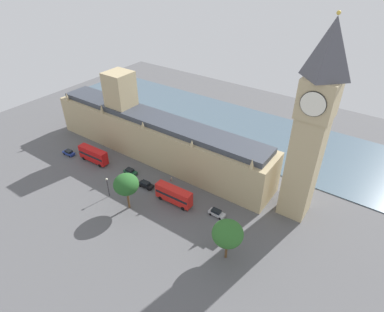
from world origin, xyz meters
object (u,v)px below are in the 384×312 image
at_px(clock_tower, 312,126).
at_px(car_dark_green_opposite_hall, 130,172).
at_px(plane_tree_corner, 228,234).
at_px(double_decker_bus_leading, 174,195).
at_px(double_decker_bus_far_end, 93,155).
at_px(parliament_building, 153,134).
at_px(street_lamp_by_river_gate, 107,184).
at_px(pedestrian_kerbside, 172,180).
at_px(plane_tree_near_tower, 126,184).
at_px(car_black_under_trees, 146,184).
at_px(car_blue_trailing, 69,153).
at_px(car_silver_midblock, 217,213).

height_order(clock_tower, car_dark_green_opposite_hall, clock_tower).
bearing_deg(clock_tower, plane_tree_corner, -16.21).
relative_size(double_decker_bus_leading, plane_tree_corner, 1.04).
height_order(double_decker_bus_far_end, double_decker_bus_leading, same).
bearing_deg(parliament_building, clock_tower, 90.69).
height_order(double_decker_bus_leading, street_lamp_by_river_gate, street_lamp_by_river_gate).
distance_m(car_dark_green_opposite_hall, double_decker_bus_leading, 18.68).
relative_size(clock_tower, pedestrian_kerbside, 30.96).
xyz_separation_m(car_dark_green_opposite_hall, pedestrian_kerbside, (-4.14, 12.36, -0.19)).
xyz_separation_m(parliament_building, plane_tree_corner, (22.31, 40.00, -0.24)).
xyz_separation_m(double_decker_bus_leading, plane_tree_near_tower, (8.33, -8.34, 5.01)).
bearing_deg(street_lamp_by_river_gate, pedestrian_kerbside, 146.11).
bearing_deg(double_decker_bus_far_end, pedestrian_kerbside, 100.84).
relative_size(car_black_under_trees, street_lamp_by_river_gate, 0.76).
distance_m(double_decker_bus_far_end, double_decker_bus_leading, 32.40).
xyz_separation_m(plane_tree_near_tower, street_lamp_by_river_gate, (-0.14, -7.67, -3.37)).
bearing_deg(plane_tree_near_tower, car_dark_green_opposite_hall, -136.90).
height_order(double_decker_bus_leading, plane_tree_corner, plane_tree_corner).
bearing_deg(plane_tree_corner, plane_tree_near_tower, -88.59).
bearing_deg(car_blue_trailing, car_silver_midblock, -87.03).
height_order(car_dark_green_opposite_hall, car_silver_midblock, same).
xyz_separation_m(clock_tower, double_decker_bus_leading, (15.25, -26.95, -22.03)).
distance_m(plane_tree_corner, plane_tree_near_tower, 28.65).
distance_m(car_black_under_trees, double_decker_bus_leading, 10.64).
xyz_separation_m(double_decker_bus_far_end, pedestrian_kerbside, (-5.97, 26.32, -1.94)).
distance_m(parliament_building, plane_tree_near_tower, 25.67).
distance_m(car_blue_trailing, plane_tree_near_tower, 35.26).
bearing_deg(car_blue_trailing, street_lamp_by_river_gate, -105.26).
distance_m(car_blue_trailing, car_silver_midblock, 54.28).
relative_size(car_blue_trailing, car_silver_midblock, 0.97).
relative_size(clock_tower, double_decker_bus_far_end, 4.52).
relative_size(clock_tower, street_lamp_by_river_gate, 7.84).
distance_m(car_blue_trailing, car_black_under_trees, 31.85).
bearing_deg(car_black_under_trees, parliament_building, -148.73).
bearing_deg(double_decker_bus_leading, street_lamp_by_river_gate, 115.40).
distance_m(clock_tower, plane_tree_near_tower, 45.73).
height_order(clock_tower, double_decker_bus_far_end, clock_tower).
bearing_deg(car_dark_green_opposite_hall, plane_tree_corner, 72.94).
height_order(parliament_building, car_silver_midblock, parliament_building).
bearing_deg(pedestrian_kerbside, double_decker_bus_leading, 144.81).
bearing_deg(car_black_under_trees, double_decker_bus_far_end, -92.09).
bearing_deg(pedestrian_kerbside, plane_tree_near_tower, 93.58).
distance_m(parliament_building, plane_tree_corner, 45.80).
bearing_deg(car_silver_midblock, parliament_building, -111.27).
bearing_deg(car_blue_trailing, parliament_building, -55.35).
bearing_deg(car_blue_trailing, plane_tree_near_tower, -102.37).
height_order(car_dark_green_opposite_hall, plane_tree_corner, plane_tree_corner).
bearing_deg(double_decker_bus_leading, plane_tree_corner, -112.25).
bearing_deg(double_decker_bus_far_end, clock_tower, 101.90).
distance_m(car_black_under_trees, plane_tree_near_tower, 11.33).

